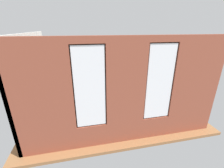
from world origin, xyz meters
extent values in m
cube|color=#99663D|center=(0.00, 0.00, -0.05)|extent=(6.60, 5.68, 0.10)
cube|color=brown|center=(-2.21, 2.46, 1.57)|extent=(1.59, 0.16, 3.15)
cube|color=brown|center=(0.00, 2.46, 1.57)|extent=(1.12, 0.16, 3.15)
cube|color=brown|center=(2.21, 2.46, 1.57)|extent=(1.59, 0.16, 3.15)
cube|color=brown|center=(-0.99, 2.46, 0.35)|extent=(0.85, 0.16, 0.70)
cube|color=brown|center=(-0.99, 2.46, 3.06)|extent=(0.85, 0.16, 0.18)
cube|color=white|center=(-0.99, 2.50, 1.83)|extent=(0.79, 0.03, 2.22)
cube|color=#38281E|center=(-0.99, 2.44, 1.83)|extent=(0.85, 0.04, 2.28)
cube|color=brown|center=(0.99, 2.46, 0.35)|extent=(0.85, 0.16, 0.70)
cube|color=brown|center=(0.99, 2.46, 3.06)|extent=(0.85, 0.16, 0.18)
cube|color=white|center=(0.99, 2.50, 1.83)|extent=(0.79, 0.03, 2.22)
cube|color=#38281E|center=(0.99, 2.44, 1.83)|extent=(0.85, 0.04, 2.28)
cube|color=#A87547|center=(0.00, 2.36, 0.67)|extent=(3.03, 0.24, 0.06)
cube|color=black|center=(0.00, 2.37, 2.37)|extent=(0.40, 0.03, 0.53)
cube|color=orange|center=(0.00, 2.35, 2.37)|extent=(0.34, 0.01, 0.47)
cube|color=silver|center=(2.95, 0.20, 1.57)|extent=(0.10, 4.68, 3.15)
cube|color=black|center=(0.09, 1.76, 0.21)|extent=(2.03, 0.85, 0.42)
cube|color=black|center=(0.09, 2.08, 0.61)|extent=(2.03, 0.24, 0.38)
cube|color=black|center=(-0.82, 1.76, 0.52)|extent=(0.22, 0.85, 0.24)
cube|color=black|center=(0.99, 1.76, 0.52)|extent=(0.22, 0.85, 0.24)
cube|color=#232326|center=(-0.31, 1.72, 0.48)|extent=(0.73, 0.65, 0.12)
cube|color=#232326|center=(0.49, 1.72, 0.48)|extent=(0.73, 0.65, 0.12)
cube|color=black|center=(-2.25, 0.51, 0.21)|extent=(0.94, 1.77, 0.42)
cube|color=black|center=(-2.58, 0.53, 0.61)|extent=(0.34, 1.73, 0.38)
cube|color=black|center=(-2.29, -0.24, 0.52)|extent=(0.86, 0.27, 0.24)
cube|color=black|center=(-2.21, 1.26, 0.52)|extent=(0.86, 0.27, 0.24)
cube|color=#232326|center=(-2.23, 0.19, 0.48)|extent=(0.68, 0.62, 0.12)
cube|color=#232326|center=(-2.19, 0.83, 0.48)|extent=(0.68, 0.62, 0.12)
cube|color=#A87547|center=(-0.19, -0.06, 0.42)|extent=(1.39, 0.84, 0.04)
cube|color=#A87547|center=(-0.82, -0.42, 0.20)|extent=(0.07, 0.07, 0.40)
cube|color=#A87547|center=(0.45, -0.42, 0.20)|extent=(0.07, 0.07, 0.40)
cube|color=#A87547|center=(-0.82, 0.30, 0.20)|extent=(0.07, 0.07, 0.40)
cube|color=#A87547|center=(0.45, 0.30, 0.20)|extent=(0.07, 0.07, 0.40)
cylinder|color=silver|center=(-0.19, -0.06, 0.48)|extent=(0.07, 0.07, 0.08)
cube|color=#B2B2B7|center=(0.23, 0.07, 0.45)|extent=(0.17, 0.07, 0.02)
cube|color=#59595B|center=(-0.57, -0.21, 0.45)|extent=(0.08, 0.18, 0.02)
cube|color=black|center=(2.65, -0.17, 0.28)|extent=(0.93, 0.42, 0.56)
cube|color=black|center=(2.65, -0.17, 0.58)|extent=(0.55, 0.20, 0.05)
cube|color=black|center=(2.65, -0.17, 0.64)|extent=(0.06, 0.04, 0.06)
cube|color=black|center=(2.65, -0.17, 1.04)|extent=(1.24, 0.04, 0.75)
cube|color=black|center=(2.65, -0.19, 1.04)|extent=(1.19, 0.01, 0.70)
cylinder|color=olive|center=(-0.14, -1.77, 0.14)|extent=(0.47, 0.47, 0.28)
ellipsoid|color=white|center=(-0.14, -1.77, 0.46)|extent=(1.03, 1.03, 0.41)
ellipsoid|color=navy|center=(-0.06, -1.77, 0.56)|extent=(0.44, 0.44, 0.18)
cylinder|color=beige|center=(2.10, 0.75, 0.13)|extent=(0.26, 0.26, 0.26)
cylinder|color=brown|center=(2.10, 0.75, 0.45)|extent=(0.05, 0.05, 0.37)
cone|color=#286B2D|center=(2.26, 0.78, 0.82)|extent=(0.43, 0.18, 0.45)
cone|color=#286B2D|center=(2.14, 0.94, 0.79)|extent=(0.19, 0.47, 0.40)
cone|color=#286B2D|center=(1.96, 0.89, 0.78)|extent=(0.41, 0.41, 0.39)
cone|color=#286B2D|center=(1.94, 0.67, 0.80)|extent=(0.44, 0.30, 0.43)
cone|color=#286B2D|center=(2.13, 0.60, 0.83)|extent=(0.19, 0.41, 0.46)
cylinder|color=#47423D|center=(2.35, -1.79, 0.16)|extent=(0.28, 0.28, 0.32)
cylinder|color=brown|center=(2.35, -1.79, 0.57)|extent=(0.05, 0.05, 0.48)
cone|color=#3D8E42|center=(2.58, -1.75, 0.99)|extent=(0.54, 0.20, 0.46)
cone|color=#3D8E42|center=(2.38, -1.62, 1.05)|extent=(0.18, 0.45, 0.55)
cone|color=#3D8E42|center=(2.19, -1.80, 1.05)|extent=(0.43, 0.13, 0.55)
cone|color=#3D8E42|center=(2.35, -1.97, 1.04)|extent=(0.12, 0.44, 0.54)
cylinder|color=brown|center=(-2.45, 1.91, 0.15)|extent=(0.29, 0.29, 0.29)
cylinder|color=brown|center=(-2.45, 1.91, 0.43)|extent=(0.05, 0.05, 0.28)
cone|color=#3D8E42|center=(-2.26, 1.94, 0.79)|extent=(0.51, 0.22, 0.53)
cone|color=#3D8E42|center=(-2.42, 2.12, 0.77)|extent=(0.21, 0.54, 0.50)
cone|color=#3D8E42|center=(-2.64, 1.94, 0.79)|extent=(0.51, 0.21, 0.53)
cone|color=#3D8E42|center=(-2.45, 1.68, 0.75)|extent=(0.16, 0.55, 0.47)
cylinder|color=#9E5638|center=(1.84, 1.91, 0.15)|extent=(0.31, 0.31, 0.30)
cylinder|color=brown|center=(1.84, 1.91, 0.57)|extent=(0.06, 0.06, 0.55)
cone|color=#3D8E42|center=(2.00, 1.89, 1.03)|extent=(0.42, 0.17, 0.45)
cone|color=#3D8E42|center=(1.94, 2.02, 1.04)|extent=(0.36, 0.37, 0.46)
cone|color=#3D8E42|center=(1.78, 2.08, 1.01)|extent=(0.26, 0.47, 0.41)
cone|color=#3D8E42|center=(1.71, 1.94, 1.05)|extent=(0.38, 0.21, 0.48)
cone|color=#3D8E42|center=(1.72, 1.86, 1.06)|extent=(0.38, 0.26, 0.48)
cone|color=#3D8E42|center=(1.78, 1.72, 0.99)|extent=(0.25, 0.49, 0.39)
cone|color=#3D8E42|center=(1.92, 1.75, 1.01)|extent=(0.32, 0.45, 0.42)
cylinder|color=beige|center=(-1.90, -0.80, 0.08)|extent=(0.14, 0.14, 0.16)
cylinder|color=brown|center=(-1.90, -0.80, 0.24)|extent=(0.02, 0.02, 0.16)
ellipsoid|color=#337F38|center=(-1.90, -0.80, 0.43)|extent=(0.27, 0.27, 0.22)
cylinder|color=gray|center=(-2.45, -1.84, 0.18)|extent=(0.39, 0.39, 0.36)
cylinder|color=brown|center=(-2.45, -1.84, 0.53)|extent=(0.07, 0.07, 0.34)
cone|color=#286B2D|center=(-2.28, -1.83, 0.91)|extent=(0.48, 0.19, 0.54)
cone|color=#286B2D|center=(-2.36, -1.67, 0.89)|extent=(0.39, 0.53, 0.52)
cone|color=#286B2D|center=(-2.51, -1.69, 0.92)|extent=(0.33, 0.49, 0.55)
cone|color=#286B2D|center=(-2.66, -1.81, 0.88)|extent=(0.55, 0.24, 0.50)
cone|color=#286B2D|center=(-2.51, -2.00, 0.92)|extent=(0.31, 0.50, 0.55)
cone|color=#286B2D|center=(-2.35, -2.02, 0.88)|extent=(0.40, 0.54, 0.49)
camera|label=1|loc=(1.19, 6.11, 3.32)|focal=24.00mm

